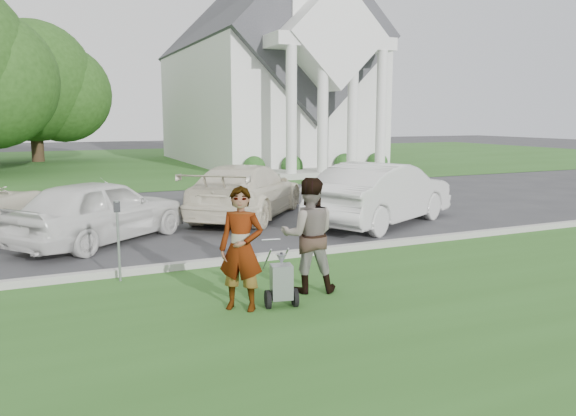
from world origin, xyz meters
TOP-DOWN VIEW (x-y plane):
  - ground at (0.00, 0.00)m, footprint 120.00×120.00m
  - grass_strip at (0.00, -3.00)m, footprint 80.00×7.00m
  - church_lawn at (0.00, 27.00)m, footprint 80.00×30.00m
  - curb at (0.00, 0.55)m, footprint 80.00×0.18m
  - church at (9.00, 23.11)m, footprint 9.19×19.00m
  - tree_back at (-4.01, 29.99)m, footprint 9.61×7.60m
  - striping_cart at (-0.77, -2.15)m, footprint 0.57×1.02m
  - person_left at (-1.36, -2.01)m, footprint 0.80×0.76m
  - person_right at (-0.06, -1.61)m, footprint 1.10×0.98m
  - parking_meter_near at (-2.82, 0.23)m, footprint 0.10×0.09m
  - car_b at (-2.78, 3.62)m, footprint 4.54×4.11m
  - car_c at (1.36, 5.32)m, footprint 5.00×5.51m
  - car_d at (4.36, 2.93)m, footprint 5.28×3.85m

SIDE VIEW (x-z plane):
  - ground at x=0.00m, z-range 0.00..0.00m
  - grass_strip at x=0.00m, z-range 0.00..0.01m
  - church_lawn at x=0.00m, z-range 0.00..0.01m
  - curb at x=0.00m, z-range 0.00..0.15m
  - striping_cart at x=-0.77m, z-range -0.06..0.83m
  - car_b at x=-2.78m, z-range 0.00..1.50m
  - car_c at x=1.36m, z-range 0.00..1.54m
  - car_d at x=4.36m, z-range 0.00..1.66m
  - parking_meter_near at x=-2.82m, z-range 0.19..1.63m
  - person_left at x=-1.36m, z-range 0.00..1.84m
  - person_right at x=-0.06m, z-range 0.00..1.88m
  - tree_back at x=-4.01m, z-range 0.28..9.17m
  - church at x=9.00m, z-range -6.11..17.99m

